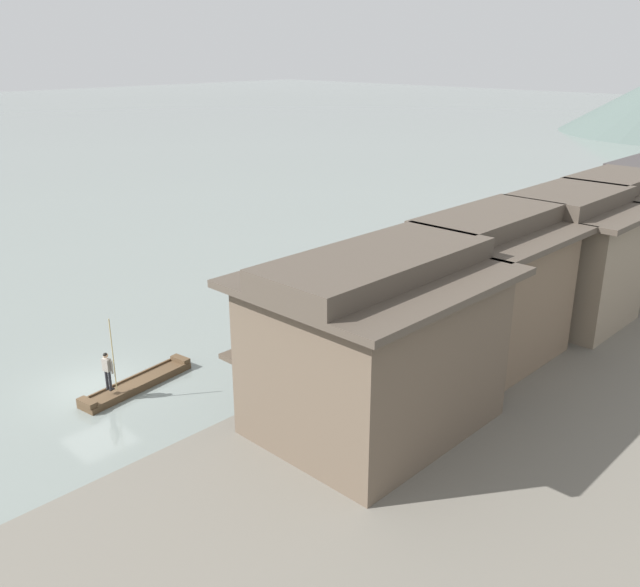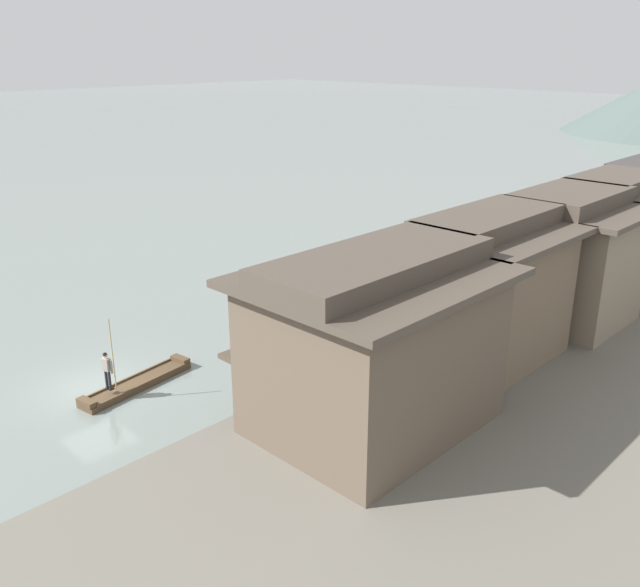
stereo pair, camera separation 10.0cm
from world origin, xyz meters
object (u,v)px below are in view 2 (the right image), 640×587
Objects in this scene: mooring_post_dock_mid at (442,314)px; boat_foreground_poled at (137,384)px; boatman_person at (107,366)px; boat_midriver_upstream at (463,229)px; boat_moored_nearest at (632,224)px; house_waterfront_second at (483,287)px; boat_midriver_drifting at (570,253)px; house_waterfront_tall at (563,257)px; boat_moored_third at (464,294)px; mooring_post_dock_near at (334,364)px; house_waterfront_narrow at (608,234)px; house_waterfront_nearest at (373,344)px; house_waterfront_far at (639,213)px.

boat_foreground_poled is at bearing -116.06° from mooring_post_dock_mid.
boat_midriver_upstream is at bearing 98.20° from boatman_person.
house_waterfront_second reaches higher than boat_moored_nearest.
house_waterfront_tall is at bearing -67.93° from boat_midriver_drifting.
boat_midriver_drifting is at bearing 87.77° from boat_moored_third.
mooring_post_dock_near is (2.03, -36.20, 1.15)m from boat_moored_nearest.
boatman_person is (0.19, -1.30, 1.30)m from boat_foreground_poled.
mooring_post_dock_mid is at bearing -107.91° from house_waterfront_narrow.
boat_moored_nearest is 36.28m from mooring_post_dock_near.
boat_midriver_upstream is 6.57× the size of mooring_post_dock_near.
boatman_person reaches higher than boat_midriver_upstream.
boatman_person is 0.72× the size of boat_moored_nearest.
boat_moored_nearest is 31.26m from house_waterfront_second.
boatman_person is 0.43× the size of house_waterfront_second.
boat_midriver_drifting is 27.83m from house_waterfront_nearest.
house_waterfront_narrow reaches higher than mooring_post_dock_near.
mooring_post_dock_mid is at bearing -99.27° from house_waterfront_far.
boat_foreground_poled is 41.64m from boat_moored_nearest.
house_waterfront_narrow reaches higher than boatman_person.
house_waterfront_far is at bearing -69.84° from boat_moored_nearest.
house_waterfront_far is at bearing 91.43° from house_waterfront_second.
boat_moored_nearest is 0.95× the size of boat_midriver_drifting.
house_waterfront_narrow is 18.03m from mooring_post_dock_near.
boat_midriver_drifting is (4.27, 30.46, 0.00)m from boat_foreground_poled.
house_waterfront_nearest is 1.25× the size of house_waterfront_narrow.
mooring_post_dock_mid is (-2.63, -16.12, -2.55)m from house_waterfront_far.
boatman_person is 3.51× the size of mooring_post_dock_near.
boatman_person reaches higher than mooring_post_dock_near.
boat_midriver_upstream is at bearing 98.19° from boat_foreground_poled.
boat_midriver_drifting is at bearing 82.68° from boatman_person.
house_waterfront_tall reaches higher than mooring_post_dock_near.
house_waterfront_narrow is (5.18, -7.69, 3.73)m from boat_midriver_drifting.
house_waterfront_narrow is (-0.19, 5.56, 0.00)m from house_waterfront_tall.
boat_midriver_upstream is (-4.65, 32.24, -1.33)m from boatman_person.
boat_midriver_upstream is at bearing 124.25° from house_waterfront_second.
house_waterfront_tall is at bearing -10.55° from boat_moored_third.
boat_moored_third reaches higher than boat_moored_nearest.
mooring_post_dock_mid is (-3.08, 1.78, -2.54)m from house_waterfront_second.
house_waterfront_tall is (0.01, 13.81, 0.02)m from house_waterfront_nearest.
boat_moored_nearest is at bearing 50.72° from boat_midriver_upstream.
house_waterfront_narrow is (5.32, -18.67, 3.73)m from boat_moored_nearest.
house_waterfront_narrow is at bearing -74.10° from boat_moored_nearest.
boat_foreground_poled is 0.91× the size of boat_midriver_upstream.
house_waterfront_second is (13.70, -20.12, 3.75)m from boat_midriver_upstream.
boat_foreground_poled is 30.28m from house_waterfront_far.
house_waterfront_second is at bearing 92.98° from house_waterfront_nearest.
house_waterfront_narrow is at bearing 68.97° from boatman_person.
boat_midriver_drifting is 0.79× the size of boat_midriver_upstream.
boat_foreground_poled is at bearing -130.50° from house_waterfront_second.
house_waterfront_second is at bearing -90.98° from house_waterfront_narrow.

